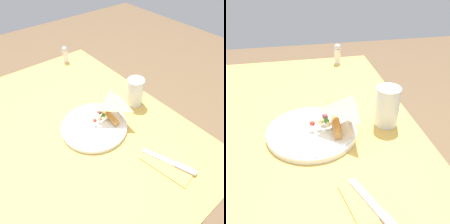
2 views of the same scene
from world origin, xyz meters
TOP-DOWN VIEW (x-y plane):
  - ground_plane at (0.00, 0.00)m, footprint 6.00×6.00m
  - dining_table at (0.00, 0.00)m, footprint 1.08×0.80m
  - plate_pizza at (-0.06, -0.08)m, footprint 0.26×0.26m
  - milk_glass at (-0.05, -0.31)m, footprint 0.07×0.07m
  - napkin_folded at (-0.35, -0.18)m, footprint 0.19×0.13m
  - butter_knife at (-0.36, -0.18)m, footprint 0.19×0.08m
  - salt_shaker at (0.46, -0.25)m, footprint 0.03×0.03m

SIDE VIEW (x-z plane):
  - ground_plane at x=0.00m, z-range 0.00..0.00m
  - dining_table at x=0.00m, z-range 0.26..1.00m
  - napkin_folded at x=-0.35m, z-range 0.74..0.74m
  - butter_knife at x=-0.36m, z-range 0.74..0.75m
  - plate_pizza at x=-0.06m, z-range 0.72..0.78m
  - salt_shaker at x=0.46m, z-range 0.74..0.83m
  - milk_glass at x=-0.05m, z-range 0.73..0.86m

